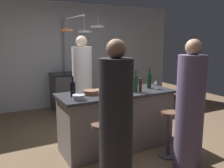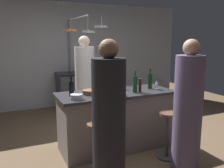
{
  "view_description": "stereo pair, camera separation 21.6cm",
  "coord_description": "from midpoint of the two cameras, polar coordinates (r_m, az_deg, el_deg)",
  "views": [
    {
      "loc": [
        -1.73,
        -3.13,
        1.69
      ],
      "look_at": [
        0.0,
        0.15,
        1.0
      ],
      "focal_mm": 38.28,
      "sensor_mm": 36.0,
      "label": 1
    },
    {
      "loc": [
        -1.54,
        -3.23,
        1.69
      ],
      "look_at": [
        0.0,
        0.15,
        1.0
      ],
      "focal_mm": 38.28,
      "sensor_mm": 36.0,
      "label": 2
    }
  ],
  "objects": [
    {
      "name": "pepper_mill",
      "position": [
        3.68,
        5.1,
        -0.26
      ],
      "size": [
        0.05,
        0.05,
        0.21
      ],
      "primitive_type": "cylinder",
      "color": "#382319",
      "rests_on": "kitchen_island"
    },
    {
      "name": "wine_glass_by_chef",
      "position": [
        3.94,
        8.85,
        0.38
      ],
      "size": [
        0.07,
        0.07,
        0.15
      ],
      "color": "silver",
      "rests_on": "kitchen_island"
    },
    {
      "name": "mixing_bowl_wooden",
      "position": [
        3.52,
        -6.8,
        -2.0
      ],
      "size": [
        0.22,
        0.22,
        0.06
      ],
      "primitive_type": "cylinder",
      "color": "brown",
      "rests_on": "kitchen_island"
    },
    {
      "name": "mixing_bowl_steel",
      "position": [
        3.23,
        -9.85,
        -3.15
      ],
      "size": [
        0.17,
        0.17,
        0.07
      ],
      "primitive_type": "cylinder",
      "color": "#B7B7BC",
      "rests_on": "kitchen_island"
    },
    {
      "name": "back_wall",
      "position": [
        6.26,
        -12.71,
        6.72
      ],
      "size": [
        6.4,
        0.16,
        2.6
      ],
      "primitive_type": "cube",
      "color": "#B2B7BC",
      "rests_on": "ground_plane"
    },
    {
      "name": "chef",
      "position": [
        4.62,
        -8.4,
        -0.47
      ],
      "size": [
        0.37,
        0.37,
        1.76
      ],
      "color": "white",
      "rests_on": "ground_plane"
    },
    {
      "name": "mixing_bowl_blue",
      "position": [
        3.45,
        -0.01,
        -2.15
      ],
      "size": [
        0.19,
        0.19,
        0.07
      ],
      "primitive_type": "cylinder",
      "color": "#334C6B",
      "rests_on": "kitchen_island"
    },
    {
      "name": "overhead_pot_rack",
      "position": [
        5.29,
        -9.71,
        10.51
      ],
      "size": [
        0.92,
        1.46,
        2.17
      ],
      "color": "gray",
      "rests_on": "ground_plane"
    },
    {
      "name": "ground_plane",
      "position": [
        3.96,
        -0.57,
        -14.75
      ],
      "size": [
        9.0,
        9.0,
        0.0
      ],
      "primitive_type": "plane",
      "color": "brown"
    },
    {
      "name": "cutting_board",
      "position": [
        3.78,
        -3.53,
        -1.43
      ],
      "size": [
        0.32,
        0.22,
        0.02
      ],
      "primitive_type": "cube",
      "color": "#997047",
      "rests_on": "kitchen_island"
    },
    {
      "name": "wine_bottle_rose",
      "position": [
        3.91,
        0.02,
        0.58
      ],
      "size": [
        0.07,
        0.07,
        0.3
      ],
      "color": "#B78C8E",
      "rests_on": "kitchen_island"
    },
    {
      "name": "kitchen_island",
      "position": [
        3.79,
        -0.58,
        -8.55
      ],
      "size": [
        1.8,
        0.72,
        0.9
      ],
      "color": "slate",
      "rests_on": "ground_plane"
    },
    {
      "name": "guest_right",
      "position": [
        3.21,
        16.25,
        -6.2
      ],
      "size": [
        0.36,
        0.36,
        1.7
      ],
      "color": "#594C6B",
      "rests_on": "ground_plane"
    },
    {
      "name": "stove_range",
      "position": [
        6.0,
        -11.37,
        -1.64
      ],
      "size": [
        0.8,
        0.64,
        0.89
      ],
      "color": "#47474C",
      "rests_on": "ground_plane"
    },
    {
      "name": "wine_glass_near_right_guest",
      "position": [
        3.54,
        -2.04,
        -0.63
      ],
      "size": [
        0.07,
        0.07,
        0.15
      ],
      "color": "silver",
      "rests_on": "kitchen_island"
    },
    {
      "name": "wine_bottle_dark",
      "position": [
        3.39,
        -11.13,
        -1.19
      ],
      "size": [
        0.07,
        0.07,
        0.3
      ],
      "color": "black",
      "rests_on": "kitchen_island"
    },
    {
      "name": "wine_bottle_red",
      "position": [
        3.97,
        7.32,
        0.84
      ],
      "size": [
        0.07,
        0.07,
        0.33
      ],
      "color": "#143319",
      "rests_on": "kitchen_island"
    },
    {
      "name": "guest_left",
      "position": [
        2.58,
        -1.49,
        -9.91
      ],
      "size": [
        0.36,
        0.36,
        1.7
      ],
      "color": "black",
      "rests_on": "ground_plane"
    },
    {
      "name": "bar_stool_left",
      "position": [
        3.08,
        -4.5,
        -14.79
      ],
      "size": [
        0.28,
        0.28,
        0.68
      ],
      "color": "#4C4C51",
      "rests_on": "ground_plane"
    },
    {
      "name": "bar_stool_right",
      "position": [
        3.6,
        11.64,
        -11.13
      ],
      "size": [
        0.28,
        0.28,
        0.68
      ],
      "color": "#4C4C51",
      "rests_on": "ground_plane"
    },
    {
      "name": "wine_bottle_green",
      "position": [
        3.63,
        3.94,
        0.07
      ],
      "size": [
        0.07,
        0.07,
        0.33
      ],
      "color": "#193D23",
      "rests_on": "kitchen_island"
    },
    {
      "name": "wine_bottle_white",
      "position": [
        3.27,
        -4.14,
        -1.35
      ],
      "size": [
        0.07,
        0.07,
        0.31
      ],
      "color": "gray",
      "rests_on": "kitchen_island"
    }
  ]
}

